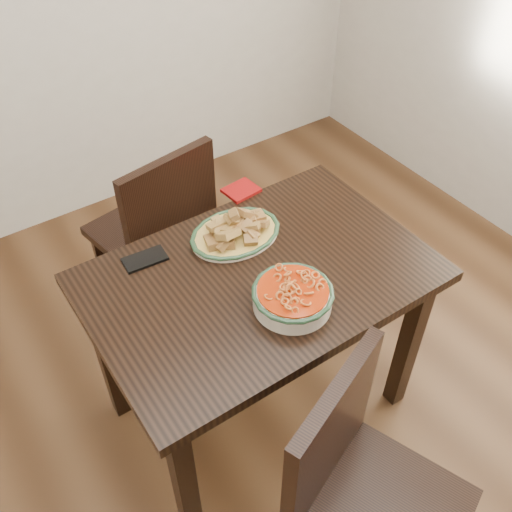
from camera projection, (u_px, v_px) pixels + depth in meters
floor at (270, 431)px, 2.24m from camera, size 3.50×3.50×0.00m
dining_table at (259, 297)px, 1.89m from camera, size 1.09×0.73×0.75m
chair_far at (159, 228)px, 2.36m from camera, size 0.49×0.49×0.89m
chair_near at (359, 485)px, 1.57m from camera, size 0.54×0.54×0.89m
fish_plate at (235, 226)px, 1.92m from camera, size 0.32×0.25×0.11m
noodle_bowl at (293, 295)px, 1.69m from camera, size 0.25×0.25×0.08m
smartphone at (145, 259)px, 1.86m from camera, size 0.15×0.09×0.01m
napkin at (241, 190)px, 2.13m from camera, size 0.13×0.11×0.01m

